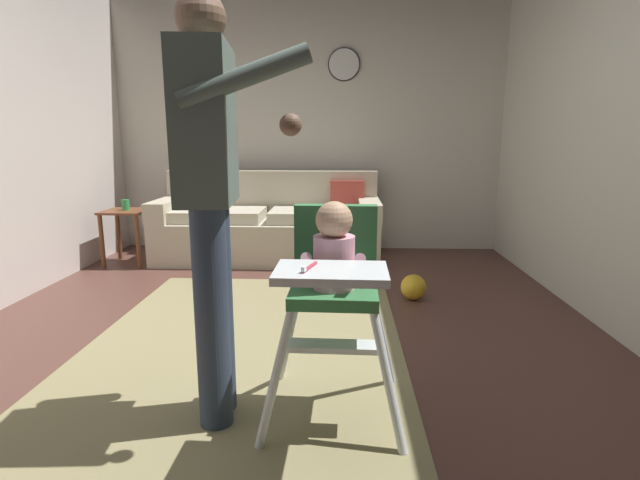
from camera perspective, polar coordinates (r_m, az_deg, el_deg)
ground at (r=2.80m, az=-5.49°, el=-14.34°), size 5.65×7.11×0.10m
wall_far at (r=5.28m, az=-1.43°, el=13.26°), size 4.85×0.06×2.63m
area_rug at (r=2.79m, az=-9.53°, el=-13.32°), size 1.83×2.99×0.01m
couch at (r=4.88m, az=-5.89°, el=1.71°), size 2.18×0.86×0.86m
high_chair at (r=2.02m, az=1.66°, el=-3.60°), size 0.62×0.73×0.94m
adult_standing at (r=1.98m, az=-12.77°, el=5.52°), size 0.55×0.50×1.71m
toy_ball at (r=3.70m, az=10.94°, el=-5.46°), size 0.19×0.19×0.19m
side_table at (r=4.96m, az=-21.77°, el=1.68°), size 0.40×0.40×0.52m
sippy_cup at (r=4.93m, az=-21.89°, el=3.86°), size 0.07×0.07×0.10m
wall_clock at (r=5.28m, az=2.84°, el=19.93°), size 0.33×0.04×0.33m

